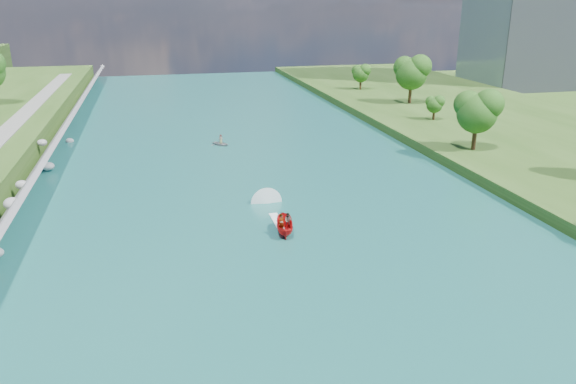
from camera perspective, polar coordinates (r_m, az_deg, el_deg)
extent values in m
plane|color=#2D5119|center=(44.46, 2.70, -10.80)|extent=(260.00, 260.00, 0.00)
cube|color=#185B5E|center=(62.07, -2.43, -1.78)|extent=(55.00, 240.00, 0.10)
cube|color=slate|center=(62.25, -26.50, -2.08)|extent=(3.54, 236.00, 4.05)
ellipsoid|color=gray|center=(63.69, -26.27, -1.06)|extent=(1.60, 1.81, 1.22)
ellipsoid|color=gray|center=(70.27, -25.43, 0.66)|extent=(1.40, 1.15, 1.05)
ellipsoid|color=gray|center=(81.86, -23.22, 2.42)|extent=(1.70, 1.55, 1.09)
ellipsoid|color=gray|center=(87.33, -23.72, 4.61)|extent=(1.40, 1.26, 0.95)
ellipsoid|color=gray|center=(97.86, -21.30, 4.83)|extent=(1.29, 1.14, 0.99)
ellipsoid|color=#1A4612|center=(84.39, 18.64, 7.46)|extent=(6.08, 6.08, 10.14)
ellipsoid|color=#1A4612|center=(104.38, 14.66, 8.50)|extent=(3.08, 3.08, 5.13)
ellipsoid|color=#1A4612|center=(119.87, 12.42, 11.52)|extent=(6.90, 6.90, 11.50)
ellipsoid|color=#1A4612|center=(137.06, 7.41, 11.74)|extent=(4.17, 4.17, 6.95)
imported|color=red|center=(55.45, -0.37, -3.41)|extent=(2.31, 4.47, 1.65)
imported|color=#66605B|center=(54.84, -0.68, -3.18)|extent=(0.77, 0.63, 1.83)
imported|color=#66605B|center=(55.89, 0.01, -2.89)|extent=(0.92, 0.83, 1.54)
cube|color=white|center=(58.46, -1.04, -3.04)|extent=(0.90, 5.00, 0.06)
imported|color=#909298|center=(89.75, -6.83, 4.94)|extent=(3.62, 3.72, 0.63)
imported|color=#66605B|center=(89.59, -6.85, 5.35)|extent=(0.76, 0.54, 1.45)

